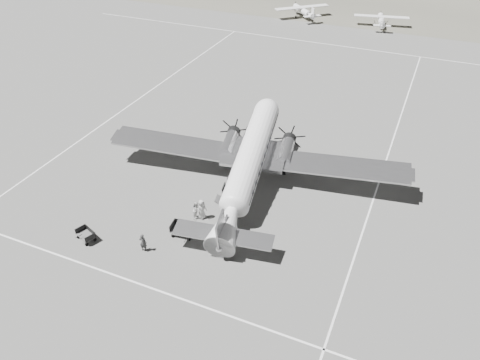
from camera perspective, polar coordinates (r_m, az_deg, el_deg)
name	(u,v)px	position (r m, az deg, el deg)	size (l,w,h in m)	color
ground	(236,182)	(42.65, -0.48, -0.19)	(260.00, 260.00, 0.00)	slate
taxi_line_near	(154,289)	(33.52, -10.47, -12.93)	(60.00, 0.15, 0.01)	white
taxi_line_right	(368,215)	(40.27, 15.37, -4.10)	(0.15, 80.00, 0.01)	white
taxi_line_left	(133,103)	(58.24, -12.95, 9.12)	(0.15, 60.00, 0.01)	white
taxi_line_horizon	(340,46)	(77.24, 12.09, 15.70)	(90.00, 0.15, 0.01)	white
dc3_airliner	(249,164)	(40.31, 1.13, 2.00)	(27.65, 19.19, 5.27)	#BCBCBF
light_plane_left	(303,12)	(90.54, 7.68, 19.65)	(10.25, 8.32, 2.13)	white
light_plane_right	(381,21)	(88.16, 16.81, 18.07)	(9.29, 7.54, 1.93)	white
baggage_cart_near	(183,230)	(36.86, -6.98, -6.05)	(1.88, 1.33, 1.06)	#535353
baggage_cart_far	(86,235)	(38.15, -18.28, -6.41)	(1.57, 1.11, 0.89)	#535353
ground_crew	(143,243)	(35.87, -11.73, -7.48)	(0.57, 0.38, 1.57)	#2E2E2E
ramp_agent	(197,210)	(38.22, -5.30, -3.65)	(0.78, 0.61, 1.61)	silver
passenger	(202,209)	(38.12, -4.68, -3.57)	(0.87, 0.56, 1.78)	#B1B1AE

